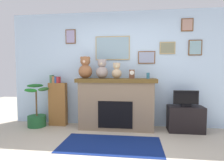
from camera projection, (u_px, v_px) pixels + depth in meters
ground_plane at (109, 166)px, 2.52m from camera, size 12.00×12.00×0.00m
back_wall at (121, 69)px, 4.41m from camera, size 5.20×0.15×2.60m
fireplace at (117, 103)px, 4.15m from camera, size 1.70×0.58×1.10m
bookshelf at (58, 103)px, 4.39m from camera, size 0.40×0.16×1.17m
potted_plant at (37, 115)px, 4.30m from camera, size 0.57×0.54×0.96m
tv_stand at (185, 119)px, 3.95m from camera, size 0.71×0.40×0.53m
television at (186, 99)px, 3.92m from camera, size 0.50×0.14×0.33m
area_rug at (111, 144)px, 3.26m from camera, size 1.73×0.93×0.01m
candle_jar at (148, 76)px, 4.01m from camera, size 0.07×0.07×0.12m
mantel_clock at (132, 74)px, 4.05m from camera, size 0.12×0.09×0.19m
teddy_bear_cream at (85, 68)px, 4.17m from camera, size 0.30×0.30×0.48m
teddy_bear_brown at (102, 70)px, 4.12m from camera, size 0.26×0.26×0.42m
teddy_bear_grey at (117, 71)px, 4.08m from camera, size 0.21×0.21×0.34m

